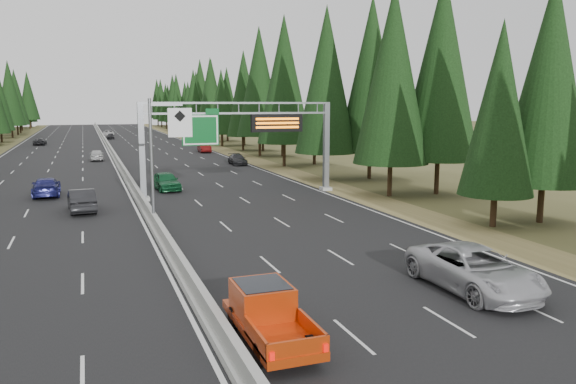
{
  "coord_description": "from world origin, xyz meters",
  "views": [
    {
      "loc": [
        -3.82,
        -10.43,
        7.75
      ],
      "look_at": [
        7.19,
        20.0,
        2.64
      ],
      "focal_mm": 35.0,
      "sensor_mm": 36.0,
      "label": 1
    }
  ],
  "objects": [
    {
      "name": "car_onc_near",
      "position": [
        -4.28,
        31.89,
        0.9
      ],
      "size": [
        2.09,
        5.09,
        1.64
      ],
      "primitive_type": "imported",
      "rotation": [
        0.0,
        0.0,
        3.21
      ],
      "color": "black",
      "rests_on": "road"
    },
    {
      "name": "car_ahead_dkred",
      "position": [
        13.95,
        77.82,
        0.87
      ],
      "size": [
        1.91,
        4.85,
        1.57
      ],
      "primitive_type": "imported",
      "rotation": [
        0.0,
        0.0,
        -0.05
      ],
      "color": "#5A0C0D",
      "rests_on": "road"
    },
    {
      "name": "red_pickup",
      "position": [
        1.5,
        6.43,
        1.04
      ],
      "size": [
        1.89,
        5.3,
        1.73
      ],
      "color": "black",
      "rests_on": "road"
    },
    {
      "name": "car_onc_white",
      "position": [
        -2.42,
        69.95,
        0.84
      ],
      "size": [
        1.9,
        4.49,
        1.52
      ],
      "primitive_type": "imported",
      "rotation": [
        0.0,
        0.0,
        3.12
      ],
      "color": "#B3B3B3",
      "rests_on": "road"
    },
    {
      "name": "sign_gantry",
      "position": [
        8.92,
        34.88,
        5.27
      ],
      "size": [
        16.75,
        0.98,
        7.8
      ],
      "color": "slate",
      "rests_on": "road"
    },
    {
      "name": "car_ahead_dkgrey",
      "position": [
        14.28,
        58.45,
        0.73
      ],
      "size": [
        2.02,
        4.57,
        1.31
      ],
      "primitive_type": "imported",
      "rotation": [
        0.0,
        0.0,
        -0.04
      ],
      "color": "black",
      "rests_on": "road"
    },
    {
      "name": "car_onc_blue",
      "position": [
        -7.08,
        40.13,
        0.86
      ],
      "size": [
        2.28,
        5.4,
        1.55
      ],
      "primitive_type": "imported",
      "rotation": [
        0.0,
        0.0,
        3.16
      ],
      "color": "navy",
      "rests_on": "road"
    },
    {
      "name": "median_barrier",
      "position": [
        0.0,
        80.0,
        0.41
      ],
      "size": [
        0.7,
        260.0,
        0.85
      ],
      "color": "gray",
      "rests_on": "road"
    },
    {
      "name": "shoulder_right",
      "position": [
        17.8,
        80.0,
        0.03
      ],
      "size": [
        3.6,
        260.0,
        0.06
      ],
      "primitive_type": "cube",
      "color": "olive",
      "rests_on": "ground"
    },
    {
      "name": "road",
      "position": [
        0.0,
        80.0,
        0.04
      ],
      "size": [
        32.0,
        260.0,
        0.08
      ],
      "primitive_type": "cube",
      "color": "black",
      "rests_on": "ground"
    },
    {
      "name": "car_onc_far",
      "position": [
        -11.76,
        103.99,
        0.72
      ],
      "size": [
        2.19,
        4.62,
        1.27
      ],
      "primitive_type": "imported",
      "rotation": [
        0.0,
        0.0,
        3.13
      ],
      "color": "black",
      "rests_on": "road"
    },
    {
      "name": "hov_sign_pole",
      "position": [
        0.58,
        24.97,
        4.72
      ],
      "size": [
        2.8,
        0.5,
        8.0
      ],
      "color": "slate",
      "rests_on": "road"
    },
    {
      "name": "car_ahead_far",
      "position": [
        1.5,
        117.94,
        0.72
      ],
      "size": [
        1.63,
        3.78,
        1.27
      ],
      "primitive_type": "imported",
      "rotation": [
        0.0,
        0.0,
        -0.04
      ],
      "color": "black",
      "rests_on": "road"
    },
    {
      "name": "tree_row_right",
      "position": [
        22.15,
        76.22,
        9.52
      ],
      "size": [
        11.97,
        244.61,
        18.89
      ],
      "color": "black",
      "rests_on": "ground"
    },
    {
      "name": "car_ahead_white",
      "position": [
        1.5,
        128.19,
        0.83
      ],
      "size": [
        2.66,
        5.48,
        1.5
      ],
      "primitive_type": "imported",
      "rotation": [
        0.0,
        0.0,
        -0.03
      ],
      "color": "#B8B8B8",
      "rests_on": "road"
    },
    {
      "name": "silver_minivan",
      "position": [
        11.03,
        8.0,
        0.99
      ],
      "size": [
        3.05,
        6.56,
        1.82
      ],
      "primitive_type": "imported",
      "rotation": [
        0.0,
        0.0,
        0.01
      ],
      "color": "#AFAFB4",
      "rests_on": "road"
    },
    {
      "name": "car_ahead_green",
      "position": [
        2.8,
        40.0,
        0.9
      ],
      "size": [
        2.41,
        4.99,
        1.64
      ],
      "primitive_type": "imported",
      "rotation": [
        0.0,
        0.0,
        0.1
      ],
      "color": "#13532B",
      "rests_on": "road"
    }
  ]
}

